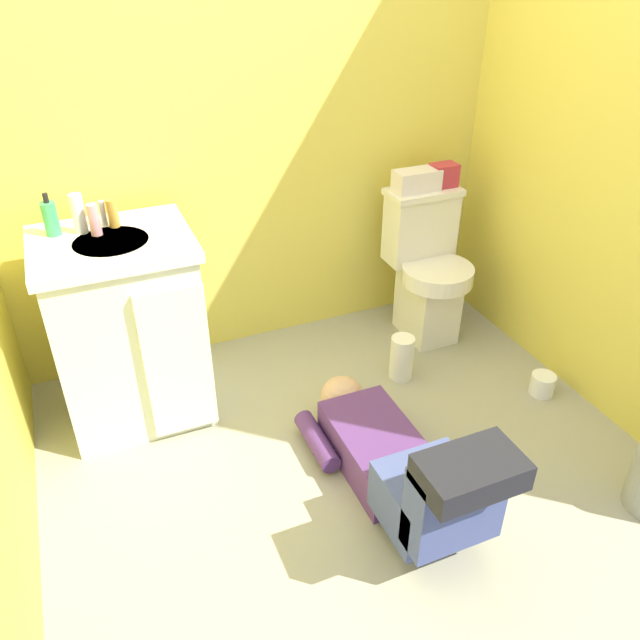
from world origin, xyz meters
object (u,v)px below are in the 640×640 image
(toilet, at_px, (426,268))
(bottle_pink, at_px, (94,220))
(faucet, at_px, (103,213))
(toiletry_bag, at_px, (444,175))
(bottle_amber, at_px, (113,213))
(soap_dispenser, at_px, (51,218))
(vanity_cabinet, at_px, (128,329))
(person_plumber, at_px, (400,463))
(paper_towel_roll, at_px, (402,358))
(toilet_paper_roll, at_px, (542,384))
(tissue_box, at_px, (417,180))
(bottle_clear, at_px, (79,214))

(toilet, height_order, bottle_pink, bottle_pink)
(faucet, height_order, toiletry_bag, faucet)
(faucet, relative_size, bottle_amber, 0.90)
(toiletry_bag, distance_m, soap_dispenser, 1.77)
(vanity_cabinet, bearing_deg, bottle_pink, 124.11)
(toilet, relative_size, person_plumber, 0.70)
(paper_towel_roll, relative_size, toilet_paper_roll, 1.98)
(tissue_box, bearing_deg, paper_towel_roll, -121.88)
(bottle_amber, bearing_deg, paper_towel_roll, -17.64)
(bottle_amber, bearing_deg, soap_dispenser, 177.83)
(paper_towel_roll, bearing_deg, vanity_cabinet, 168.20)
(toiletry_bag, bearing_deg, bottle_amber, -178.19)
(toilet, bearing_deg, bottle_clear, 178.84)
(toilet, relative_size, toiletry_bag, 6.05)
(tissue_box, bearing_deg, bottle_pink, -176.00)
(faucet, bearing_deg, tissue_box, 0.81)
(vanity_cabinet, relative_size, toiletry_bag, 6.61)
(paper_towel_roll, bearing_deg, toilet, 46.80)
(toiletry_bag, xyz_separation_m, soap_dispenser, (-1.77, -0.04, 0.08))
(toilet_paper_roll, bearing_deg, toilet, 108.84)
(toilet, bearing_deg, faucet, 177.26)
(person_plumber, xyz_separation_m, toiletry_bag, (0.78, 1.06, 0.63))
(toilet, relative_size, soap_dispenser, 4.52)
(vanity_cabinet, bearing_deg, soap_dispenser, 146.90)
(vanity_cabinet, xyz_separation_m, paper_towel_roll, (1.17, -0.24, -0.31))
(vanity_cabinet, bearing_deg, paper_towel_roll, -11.80)
(person_plumber, xyz_separation_m, bottle_amber, (-0.76, 1.02, 0.70))
(toiletry_bag, bearing_deg, toilet_paper_roll, -80.61)
(vanity_cabinet, xyz_separation_m, toiletry_bag, (1.57, 0.17, 0.39))
(tissue_box, distance_m, toiletry_bag, 0.15)
(paper_towel_roll, bearing_deg, toilet_paper_roll, -34.24)
(bottle_amber, distance_m, toilet_paper_roll, 2.00)
(person_plumber, xyz_separation_m, toilet_paper_roll, (0.91, 0.29, -0.13))
(toilet, xyz_separation_m, bottle_clear, (-1.56, 0.03, 0.53))
(tissue_box, height_order, paper_towel_roll, tissue_box)
(toilet, height_order, toiletry_bag, toiletry_bag)
(vanity_cabinet, distance_m, faucet, 0.47)
(person_plumber, xyz_separation_m, paper_towel_roll, (0.38, 0.65, -0.07))
(faucet, xyz_separation_m, paper_towel_roll, (1.17, -0.39, -0.76))
(toilet, bearing_deg, paper_towel_roll, -133.20)
(toiletry_bag, relative_size, toilet_paper_roll, 1.13)
(faucet, height_order, soap_dispenser, soap_dispenser)
(toilet, relative_size, paper_towel_roll, 3.44)
(soap_dispenser, bearing_deg, faucet, 6.01)
(soap_dispenser, bearing_deg, vanity_cabinet, -33.10)
(person_plumber, height_order, toilet_paper_roll, person_plumber)
(person_plumber, height_order, soap_dispenser, soap_dispenser)
(vanity_cabinet, height_order, toilet_paper_roll, vanity_cabinet)
(bottle_pink, relative_size, bottle_amber, 1.10)
(person_plumber, relative_size, toilet_paper_roll, 9.68)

